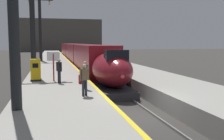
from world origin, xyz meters
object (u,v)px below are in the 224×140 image
Objects in this scene: highspeed_train_main at (78,54)px; departure_info_board at (53,60)px; passenger_far_waiting at (85,73)px; ticket_machine_yellow at (36,71)px; station_column_mid at (32,5)px; passenger_near_edge at (59,69)px; passenger_mid_platform at (84,77)px; rolling_suitcase at (82,79)px; station_column_far at (40,23)px; station_column_distant at (40,22)px.

highspeed_train_main is 26.54× the size of departure_info_board.
passenger_far_waiting is 1.06× the size of ticket_machine_yellow.
passenger_far_waiting is 5.24m from ticket_machine_yellow.
passenger_near_edge is at bearing -68.90° from station_column_mid.
highspeed_train_main is 21.44m from station_column_mid.
passenger_far_waiting is 4.26m from departure_info_board.
passenger_mid_platform is at bearing -76.38° from passenger_near_edge.
passenger_mid_platform is at bearing -72.41° from station_column_mid.
station_column_mid is 9.90m from passenger_far_waiting.
passenger_mid_platform is 4.28m from rolling_suitcase.
station_column_mid reaches higher than station_column_far.
passenger_mid_platform reaches higher than ticket_machine_yellow.
station_column_distant is (0.00, 18.20, 0.02)m from station_column_mid.
passenger_near_edge is at bearing -42.62° from ticket_machine_yellow.
ticket_machine_yellow is (0.35, -3.64, -5.18)m from station_column_mid.
highspeed_train_main is at bearing 16.87° from station_column_distant.
station_column_distant is 26.76m from passenger_far_waiting.
passenger_mid_platform is 6.84m from ticket_machine_yellow.
passenger_near_edge is (1.98, -5.14, -4.93)m from station_column_mid.
station_column_far is at bearing 96.48° from passenger_mid_platform.
station_column_far is at bearing 90.00° from station_column_mid.
station_column_mid is 11.48m from passenger_mid_platform.
passenger_mid_platform is at bearing -95.29° from highspeed_train_main.
highspeed_train_main is at bearing 84.94° from passenger_far_waiting.
departure_info_board is at bearing -85.73° from station_column_far.
rolling_suitcase is at bearing -95.41° from highspeed_train_main.
station_column_far is 5.62× the size of passenger_far_waiting.
ticket_machine_yellow is (-3.08, 4.23, -0.25)m from passenger_far_waiting.
highspeed_train_main is 27.97m from passenger_far_waiting.
passenger_far_waiting is 2.31m from rolling_suitcase.
station_column_mid is 6.21m from departure_info_board.
highspeed_train_main reaches higher than passenger_near_edge.
ticket_machine_yellow is at bearing -89.06° from station_column_far.
ticket_machine_yellow is (-2.78, 6.24, -0.25)m from passenger_mid_platform.
ticket_machine_yellow is (-5.55, -23.63, -0.17)m from highspeed_train_main.
departure_info_board reaches higher than passenger_mid_platform.
ticket_machine_yellow is (0.35, -21.34, -4.95)m from station_column_far.
station_column_distant is 5.90× the size of passenger_near_edge.
departure_info_board reaches higher than passenger_far_waiting.
highspeed_train_main is 33.29× the size of passenger_near_edge.
passenger_far_waiting is at bearing -82.35° from station_column_far.
passenger_mid_platform reaches higher than rolling_suitcase.
passenger_near_edge reaches higher than rolling_suitcase.
station_column_mid is 18.20m from station_column_distant.
passenger_mid_platform and passenger_far_waiting have the same top height.
passenger_mid_platform is 6.04m from departure_info_board.
ticket_machine_yellow is (-1.63, 1.50, -0.25)m from passenger_near_edge.
departure_info_board is at bearing -85.82° from station_column_distant.
rolling_suitcase is at bearing -19.46° from passenger_near_edge.
passenger_near_edge is at bearing -85.04° from station_column_far.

